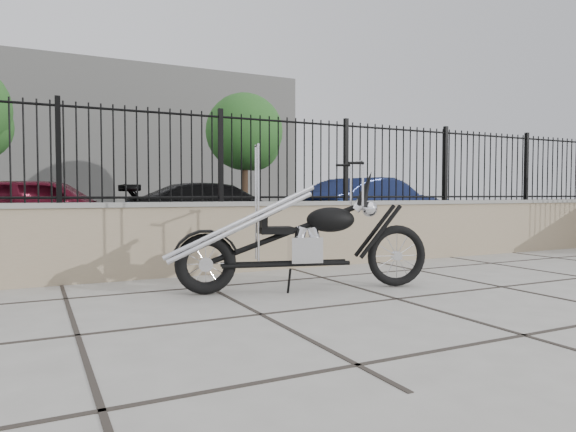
{
  "coord_description": "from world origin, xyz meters",
  "views": [
    {
      "loc": [
        -3.29,
        -4.11,
        1.06
      ],
      "look_at": [
        -0.66,
        1.14,
        0.81
      ],
      "focal_mm": 32.0,
      "sensor_mm": 36.0,
      "label": 1
    }
  ],
  "objects_px": {
    "car_red": "(47,212)",
    "chopper_motorcycle": "(300,217)",
    "car_black": "(220,210)",
    "car_blue": "(374,206)"
  },
  "relations": [
    {
      "from": "car_red",
      "to": "chopper_motorcycle",
      "type": "bearing_deg",
      "value": -145.32
    },
    {
      "from": "car_black",
      "to": "chopper_motorcycle",
      "type": "bearing_deg",
      "value": 169.81
    },
    {
      "from": "car_blue",
      "to": "car_red",
      "type": "bearing_deg",
      "value": 76.84
    },
    {
      "from": "car_black",
      "to": "car_blue",
      "type": "height_order",
      "value": "car_blue"
    },
    {
      "from": "chopper_motorcycle",
      "to": "car_red",
      "type": "distance_m",
      "value": 6.63
    },
    {
      "from": "car_black",
      "to": "car_blue",
      "type": "xyz_separation_m",
      "value": [
        4.08,
        -0.73,
        0.07
      ]
    },
    {
      "from": "car_red",
      "to": "car_blue",
      "type": "xyz_separation_m",
      "value": [
        7.93,
        0.11,
        0.03
      ]
    },
    {
      "from": "chopper_motorcycle",
      "to": "car_red",
      "type": "bearing_deg",
      "value": 125.24
    },
    {
      "from": "car_black",
      "to": "car_blue",
      "type": "distance_m",
      "value": 4.14
    },
    {
      "from": "car_red",
      "to": "car_blue",
      "type": "height_order",
      "value": "car_blue"
    }
  ]
}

